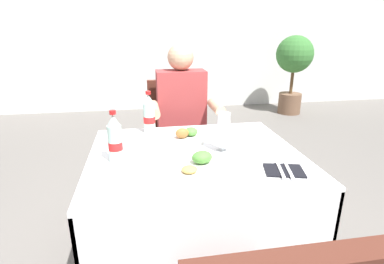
{
  "coord_description": "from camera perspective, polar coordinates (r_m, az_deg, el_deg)",
  "views": [
    {
      "loc": [
        -0.12,
        -1.41,
        1.36
      ],
      "look_at": [
        0.14,
        0.09,
        0.83
      ],
      "focal_mm": 28.21,
      "sensor_mm": 36.0,
      "label": 1
    }
  ],
  "objects": [
    {
      "name": "plate_far_diner",
      "position": [
        1.73,
        -0.99,
        -0.71
      ],
      "size": [
        0.23,
        0.23,
        0.07
      ],
      "color": "white",
      "rests_on": "main_dining_table"
    },
    {
      "name": "cola_bottle_secondary",
      "position": [
        1.84,
        -8.1,
        3.21
      ],
      "size": [
        0.07,
        0.07,
        0.26
      ],
      "color": "silver",
      "rests_on": "main_dining_table"
    },
    {
      "name": "beer_glass_left",
      "position": [
        1.54,
        5.96,
        0.2
      ],
      "size": [
        0.07,
        0.07,
        0.21
      ],
      "color": "white",
      "rests_on": "main_dining_table"
    },
    {
      "name": "chair_far_diner_seat",
      "position": [
        2.41,
        -2.99,
        -0.55
      ],
      "size": [
        0.44,
        0.5,
        0.97
      ],
      "color": "#4C2319",
      "rests_on": "ground"
    },
    {
      "name": "plate_near_camera",
      "position": [
        1.39,
        0.73,
        -6.03
      ],
      "size": [
        0.26,
        0.26,
        0.07
      ],
      "color": "white",
      "rests_on": "main_dining_table"
    },
    {
      "name": "cola_bottle_primary",
      "position": [
        1.46,
        -14.35,
        -1.45
      ],
      "size": [
        0.07,
        0.07,
        0.25
      ],
      "color": "silver",
      "rests_on": "main_dining_table"
    },
    {
      "name": "back_wall",
      "position": [
        5.33,
        -8.95,
        20.05
      ],
      "size": [
        11.0,
        0.12,
        2.95
      ],
      "primitive_type": "cube",
      "color": "silver",
      "rests_on": "ground"
    },
    {
      "name": "napkin_cutlery_set",
      "position": [
        1.42,
        17.02,
        -6.93
      ],
      "size": [
        0.2,
        0.2,
        0.01
      ],
      "color": "black",
      "rests_on": "main_dining_table"
    },
    {
      "name": "seated_diner_far",
      "position": [
        2.26,
        -1.84,
        2.34
      ],
      "size": [
        0.5,
        0.46,
        1.26
      ],
      "color": "#282D42",
      "rests_on": "ground"
    },
    {
      "name": "main_dining_table",
      "position": [
        1.63,
        0.6,
        -9.6
      ],
      "size": [
        1.07,
        0.91,
        0.75
      ],
      "color": "white",
      "rests_on": "ground"
    },
    {
      "name": "potted_plant_corner",
      "position": [
        5.23,
        18.67,
        12.14
      ],
      "size": [
        0.58,
        0.58,
        1.26
      ],
      "color": "brown",
      "rests_on": "ground"
    }
  ]
}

